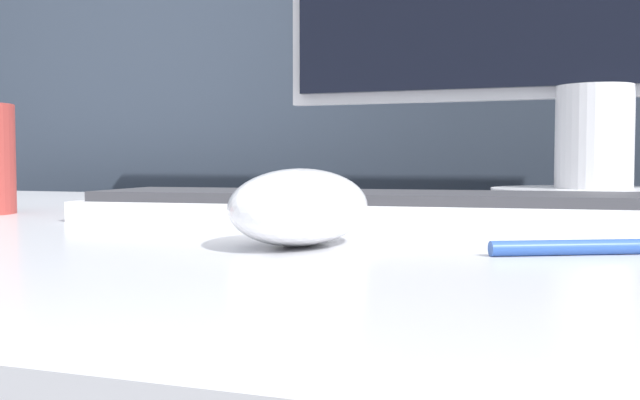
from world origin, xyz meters
The scene contains 4 objects.
partition_panel centered at (0.00, 0.54, 0.55)m, with size 5.00×0.03×1.10m.
computer_mouse_near centered at (0.04, -0.15, 0.76)m, with size 0.07×0.11×0.04m.
keyboard centered at (0.03, 0.02, 0.75)m, with size 0.46×0.16×0.02m.
pen centered at (0.22, -0.13, 0.74)m, with size 0.14×0.08×0.01m.
Camera 1 is at (0.20, -0.55, 0.79)m, focal length 42.00 mm.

